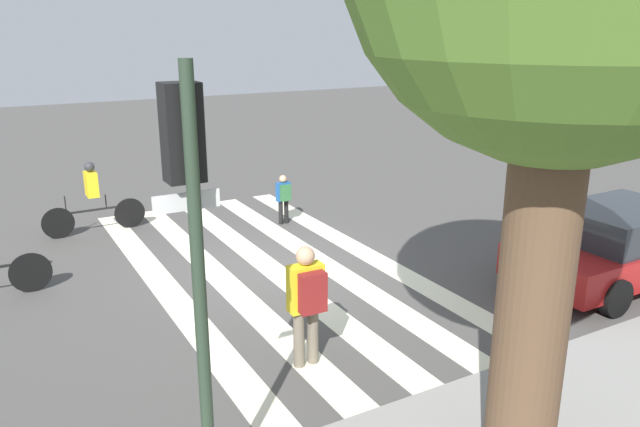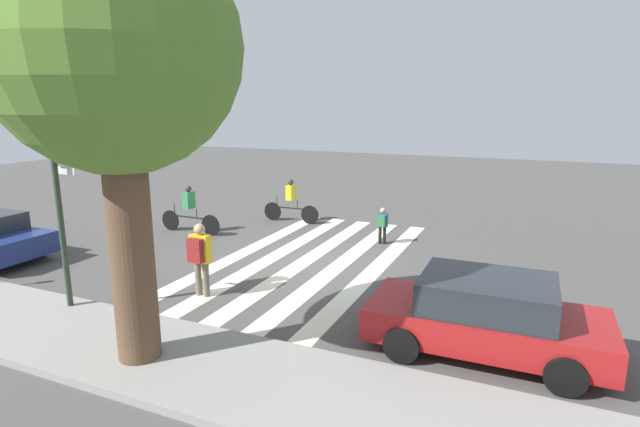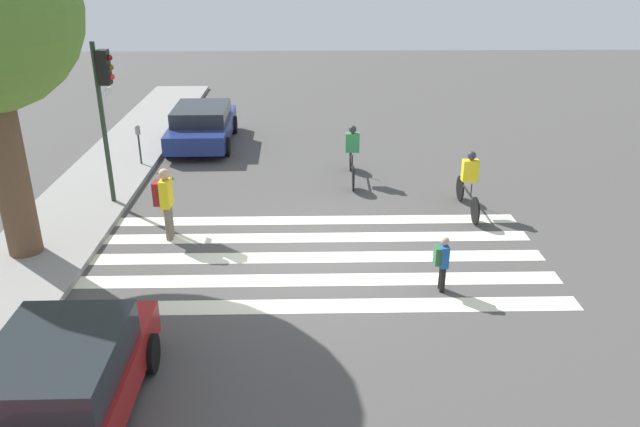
{
  "view_description": "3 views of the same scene",
  "coord_description": "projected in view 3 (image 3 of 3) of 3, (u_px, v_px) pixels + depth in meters",
  "views": [
    {
      "loc": [
        4.68,
        10.28,
        4.51
      ],
      "look_at": [
        -1.03,
        0.13,
        0.99
      ],
      "focal_mm": 35.0,
      "sensor_mm": 36.0,
      "label": 1
    },
    {
      "loc": [
        -5.86,
        12.43,
        4.43
      ],
      "look_at": [
        -0.11,
        -0.62,
        1.24
      ],
      "focal_mm": 28.0,
      "sensor_mm": 36.0,
      "label": 2
    },
    {
      "loc": [
        -12.34,
        0.23,
        6.35
      ],
      "look_at": [
        0.31,
        -0.04,
        0.93
      ],
      "focal_mm": 35.0,
      "sensor_mm": 36.0,
      "label": 3
    }
  ],
  "objects": [
    {
      "name": "car_parked_silver_sedan",
      "position": [
        202.0,
        125.0,
        21.52
      ],
      "size": [
        4.49,
        2.16,
        1.34
      ],
      "rotation": [
        0.0,
        0.0,
        0.02
      ],
      "color": "navy",
      "rests_on": "ground_plane"
    },
    {
      "name": "cyclist_far_lane",
      "position": [
        469.0,
        180.0,
        15.9
      ],
      "size": [
        2.25,
        0.4,
        1.64
      ],
      "rotation": [
        0.0,
        0.0,
        0.01
      ],
      "color": "black",
      "rests_on": "ground_plane"
    },
    {
      "name": "cyclist_near_curb",
      "position": [
        352.0,
        152.0,
        18.12
      ],
      "size": [
        2.45,
        0.41,
        1.65
      ],
      "rotation": [
        0.0,
        0.0,
        -0.02
      ],
      "color": "black",
      "rests_on": "ground_plane"
    },
    {
      "name": "pedestrian_adult_tall_backpack",
      "position": [
        165.0,
        198.0,
        14.37
      ],
      "size": [
        0.49,
        0.41,
        1.73
      ],
      "rotation": [
        0.0,
        0.0,
        3.12
      ],
      "color": "#6B6051",
      "rests_on": "ground_plane"
    },
    {
      "name": "crosswalk_stripes",
      "position": [
        319.0,
        257.0,
        13.84
      ],
      "size": [
        4.61,
        10.0,
        0.01
      ],
      "color": "#F2EDCC",
      "rests_on": "ground_plane"
    },
    {
      "name": "sidewalk_curb",
      "position": [
        35.0,
        257.0,
        13.69
      ],
      "size": [
        36.0,
        2.5,
        0.14
      ],
      "color": "gray",
      "rests_on": "ground_plane"
    },
    {
      "name": "traffic_light",
      "position": [
        104.0,
        94.0,
        15.45
      ],
      "size": [
        0.6,
        0.5,
        4.27
      ],
      "color": "#283828",
      "rests_on": "ground_plane"
    },
    {
      "name": "car_parked_dark_suv",
      "position": [
        61.0,
        386.0,
        8.68
      ],
      "size": [
        4.15,
        2.04,
        1.42
      ],
      "rotation": [
        0.0,
        0.0,
        0.01
      ],
      "color": "maroon",
      "rests_on": "ground_plane"
    },
    {
      "name": "pedestrian_adult_yellow_jacket",
      "position": [
        442.0,
        260.0,
        12.26
      ],
      "size": [
        0.33,
        0.28,
        1.17
      ],
      "rotation": [
        0.0,
        0.0,
        3.15
      ],
      "color": "black",
      "rests_on": "ground_plane"
    },
    {
      "name": "parking_meter",
      "position": [
        138.0,
        136.0,
        19.06
      ],
      "size": [
        0.15,
        0.15,
        1.37
      ],
      "color": "#283828",
      "rests_on": "ground_plane"
    },
    {
      "name": "ground_plane",
      "position": [
        319.0,
        257.0,
        13.84
      ],
      "size": [
        60.0,
        60.0,
        0.0
      ],
      "primitive_type": "plane",
      "color": "#4C4947"
    }
  ]
}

